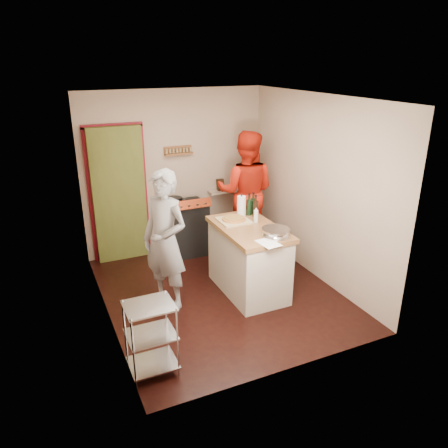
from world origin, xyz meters
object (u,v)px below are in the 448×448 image
Objects in this scene: person_stripe at (165,241)px; person_red at (246,192)px; island at (249,258)px; wire_shelving at (151,335)px; stove at (187,227)px.

person_stripe is 2.12m from person_red.
island is 1.20m from person_stripe.
island reaches higher than wire_shelving.
stove is 1.58m from island.
stove is at bearing 119.86° from person_stripe.
island is (1.66, 1.08, 0.06)m from wire_shelving.
person_stripe is (0.54, 1.19, 0.46)m from wire_shelving.
person_stripe is 0.91× the size of person_red.
person_red is (2.28, 2.40, 0.55)m from wire_shelving.
person_stripe is at bearing 65.60° from wire_shelving.
person_red is at bearing 46.47° from wire_shelving.
wire_shelving is 1.38m from person_stripe.
wire_shelving is 0.59× the size of island.
person_stripe reaches higher than wire_shelving.
wire_shelving is 0.44× the size of person_stripe.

